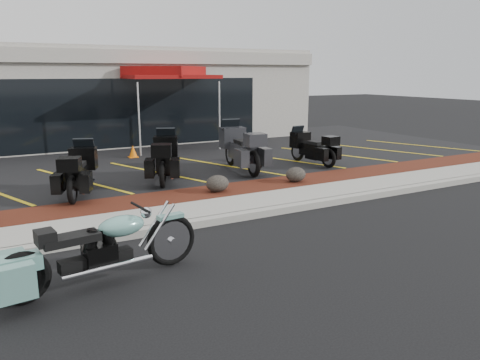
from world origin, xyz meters
TOP-DOWN VIEW (x-y plane):
  - ground at (0.00, 0.00)m, footprint 90.00×90.00m
  - curb at (0.00, 0.90)m, footprint 24.00×0.25m
  - sidewalk at (0.00, 1.60)m, footprint 24.00×1.20m
  - mulch_bed at (0.00, 2.80)m, footprint 24.00×1.20m
  - upper_lot at (0.00, 8.20)m, footprint 26.00×9.60m
  - dealership_building at (0.00, 14.47)m, footprint 18.00×8.16m
  - boulder_mid at (0.54, 2.70)m, footprint 0.58×0.48m
  - boulder_right at (2.85, 2.67)m, footprint 0.56×0.46m
  - hero_cruiser at (-1.89, -0.69)m, footprint 3.18×1.20m
  - touring_black_front at (-2.19, 4.70)m, footprint 1.55×2.33m
  - touring_black_mid at (0.17, 5.27)m, footprint 1.72×2.47m
  - touring_grey at (2.38, 5.54)m, footprint 1.26×2.63m
  - touring_black_rear at (4.70, 5.22)m, footprint 0.94×2.07m
  - traffic_cone at (0.07, 8.45)m, footprint 0.33×0.33m
  - popup_canopy at (1.95, 10.20)m, footprint 3.64×3.64m

SIDE VIEW (x-z plane):
  - ground at x=0.00m, z-range 0.00..0.00m
  - curb at x=0.00m, z-range 0.00..0.15m
  - sidewalk at x=0.00m, z-range 0.00..0.15m
  - upper_lot at x=0.00m, z-range 0.00..0.15m
  - mulch_bed at x=0.00m, z-range 0.00..0.16m
  - boulder_right at x=2.85m, z-range 0.16..0.55m
  - traffic_cone at x=0.07m, z-range 0.15..0.57m
  - boulder_mid at x=0.54m, z-range 0.16..0.57m
  - hero_cruiser at x=-1.89m, z-range 0.00..1.09m
  - touring_black_rear at x=4.70m, z-range 0.15..1.32m
  - touring_black_front at x=-2.19m, z-range 0.15..1.42m
  - touring_black_mid at x=0.17m, z-range 0.15..1.49m
  - touring_grey at x=2.38m, z-range 0.15..1.62m
  - dealership_building at x=0.00m, z-range 0.01..4.01m
  - popup_canopy at x=1.95m, z-range 1.42..4.51m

